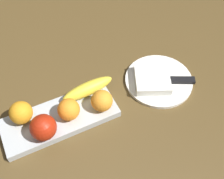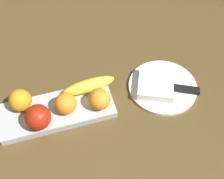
{
  "view_description": "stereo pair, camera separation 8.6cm",
  "coord_description": "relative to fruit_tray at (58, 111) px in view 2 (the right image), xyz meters",
  "views": [
    {
      "loc": [
        0.05,
        0.49,
        0.74
      ],
      "look_at": [
        -0.18,
        0.01,
        0.05
      ],
      "focal_mm": 45.95,
      "sensor_mm": 36.0,
      "label": 1
    },
    {
      "loc": [
        -0.03,
        0.52,
        0.74
      ],
      "look_at": [
        -0.18,
        0.01,
        0.05
      ],
      "focal_mm": 45.95,
      "sensor_mm": 36.0,
      "label": 2
    }
  ],
  "objects": [
    {
      "name": "ground_plane",
      "position": [
        0.01,
        -0.01,
        -0.01
      ],
      "size": [
        2.4,
        2.4,
        0.0
      ],
      "primitive_type": "plane",
      "color": "brown"
    },
    {
      "name": "fruit_tray",
      "position": [
        0.0,
        0.0,
        0.0
      ],
      "size": [
        0.34,
        0.13,
        0.02
      ],
      "primitive_type": "cube",
      "color": "#B4BBC0",
      "rests_on": "ground_plane"
    },
    {
      "name": "apple",
      "position": [
        0.05,
        0.04,
        0.05
      ],
      "size": [
        0.07,
        0.07,
        0.07
      ],
      "primitive_type": "sphere",
      "color": "#A8220D",
      "rests_on": "fruit_tray"
    },
    {
      "name": "banana",
      "position": [
        -0.11,
        -0.04,
        0.03
      ],
      "size": [
        0.17,
        0.05,
        0.04
      ],
      "primitive_type": "ellipsoid",
      "rotation": [
        0.0,
        0.0,
        0.08
      ],
      "color": "yellow",
      "rests_on": "fruit_tray"
    },
    {
      "name": "orange_near_apple",
      "position": [
        -0.03,
        0.01,
        0.04
      ],
      "size": [
        0.06,
        0.06,
        0.06
      ],
      "primitive_type": "sphere",
      "color": "orange",
      "rests_on": "fruit_tray"
    },
    {
      "name": "orange_near_banana",
      "position": [
        -0.13,
        0.03,
        0.04
      ],
      "size": [
        0.06,
        0.06,
        0.06
      ],
      "primitive_type": "sphere",
      "color": "orange",
      "rests_on": "fruit_tray"
    },
    {
      "name": "orange_center",
      "position": [
        0.1,
        -0.04,
        0.05
      ],
      "size": [
        0.07,
        0.07,
        0.07
      ],
      "primitive_type": "sphere",
      "color": "orange",
      "rests_on": "fruit_tray"
    },
    {
      "name": "dinner_plate",
      "position": [
        -0.34,
        0.0,
        -0.01
      ],
      "size": [
        0.22,
        0.22,
        0.01
      ],
      "primitive_type": "cylinder",
      "color": "white",
      "rests_on": "ground_plane"
    },
    {
      "name": "folded_napkin",
      "position": [
        -0.32,
        0.0,
        0.01
      ],
      "size": [
        0.15,
        0.15,
        0.03
      ],
      "primitive_type": "cube",
      "rotation": [
        0.0,
        0.0,
        -0.41
      ],
      "color": "white",
      "rests_on": "dinner_plate"
    },
    {
      "name": "knife",
      "position": [
        -0.39,
        0.03,
        0.0
      ],
      "size": [
        0.17,
        0.1,
        0.01
      ],
      "rotation": [
        0.0,
        0.0,
        -0.46
      ],
      "color": "silver",
      "rests_on": "dinner_plate"
    }
  ]
}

